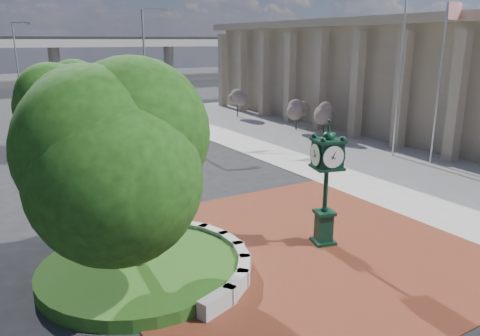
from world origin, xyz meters
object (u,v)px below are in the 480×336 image
object	(u,v)px
street_lamp_near	(147,58)
street_lamp_far	(19,59)
flagpole_b	(401,64)
post_clock	(326,179)
parked_car	(62,101)
flagpole_a	(439,81)

from	to	relation	value
street_lamp_near	street_lamp_far	bearing A→B (deg)	114.92
flagpole_b	street_lamp_near	bearing A→B (deg)	117.14
post_clock	parked_car	size ratio (longest dim) A/B	0.92
post_clock	parked_car	xyz separation A→B (m)	(-1.19, 40.42, -1.60)
parked_car	flagpole_a	world-z (taller)	flagpole_a
parked_car	flagpole_b	size ratio (longest dim) A/B	0.44
parked_car	street_lamp_near	xyz separation A→B (m)	(4.33, -14.62, 4.73)
street_lamp_far	street_lamp_near	bearing A→B (deg)	-65.08
street_lamp_far	flagpole_a	bearing A→B (deg)	-64.87
flagpole_b	street_lamp_near	size ratio (longest dim) A/B	1.16
post_clock	flagpole_b	distance (m)	14.97
parked_car	street_lamp_far	xyz separation A→B (m)	(-3.50, 2.22, 4.32)
parked_car	street_lamp_near	distance (m)	15.96
parked_car	flagpole_b	xyz separation A→B (m)	(13.54, -32.59, 4.82)
post_clock	street_lamp_near	world-z (taller)	street_lamp_near
parked_car	street_lamp_far	size ratio (longest dim) A/B	0.55
parked_car	flagpole_a	bearing A→B (deg)	-57.53
post_clock	street_lamp_near	bearing A→B (deg)	83.07
flagpole_a	parked_car	bearing A→B (deg)	111.75
flagpole_b	flagpole_a	bearing A→B (deg)	-79.88
flagpole_b	street_lamp_near	world-z (taller)	flagpole_b
post_clock	flagpole_b	bearing A→B (deg)	32.36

